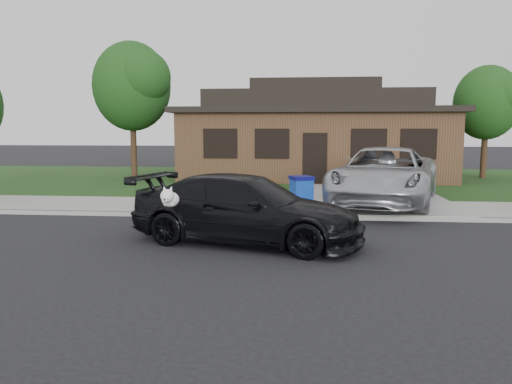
# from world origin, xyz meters

# --- Properties ---
(ground) EXTENTS (120.00, 120.00, 0.00)m
(ground) POSITION_xyz_m (0.00, 0.00, 0.00)
(ground) COLOR black
(ground) RESTS_ON ground
(sidewalk) EXTENTS (60.00, 3.00, 0.12)m
(sidewalk) POSITION_xyz_m (0.00, 5.00, 0.06)
(sidewalk) COLOR gray
(sidewalk) RESTS_ON ground
(curb) EXTENTS (60.00, 0.12, 0.12)m
(curb) POSITION_xyz_m (0.00, 3.50, 0.06)
(curb) COLOR gray
(curb) RESTS_ON ground
(lawn) EXTENTS (60.00, 13.00, 0.13)m
(lawn) POSITION_xyz_m (0.00, 13.00, 0.07)
(lawn) COLOR #193814
(lawn) RESTS_ON ground
(driveway) EXTENTS (4.50, 13.00, 0.14)m
(driveway) POSITION_xyz_m (6.00, 10.00, 0.07)
(driveway) COLOR gray
(driveway) RESTS_ON ground
(sedan) EXTENTS (5.44, 3.39, 1.47)m
(sedan) POSITION_xyz_m (2.33, 0.53, 0.74)
(sedan) COLOR black
(sedan) RESTS_ON ground
(minivan) EXTENTS (4.50, 6.81, 1.74)m
(minivan) POSITION_xyz_m (6.08, 5.86, 1.01)
(minivan) COLOR #B0B2B8
(minivan) RESTS_ON driveway
(recycling_bin) EXTENTS (0.77, 0.77, 0.98)m
(recycling_bin) POSITION_xyz_m (3.49, 4.31, 0.62)
(recycling_bin) COLOR #0E379F
(recycling_bin) RESTS_ON sidewalk
(house) EXTENTS (12.60, 8.60, 4.65)m
(house) POSITION_xyz_m (4.00, 15.00, 2.13)
(house) COLOR #422B1C
(house) RESTS_ON ground
(tree_0) EXTENTS (3.78, 3.60, 6.34)m
(tree_0) POSITION_xyz_m (-4.34, 12.88, 4.48)
(tree_0) COLOR #332114
(tree_0) RESTS_ON ground
(tree_1) EXTENTS (3.15, 3.00, 5.25)m
(tree_1) POSITION_xyz_m (12.14, 14.40, 3.71)
(tree_1) COLOR #332114
(tree_1) RESTS_ON ground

